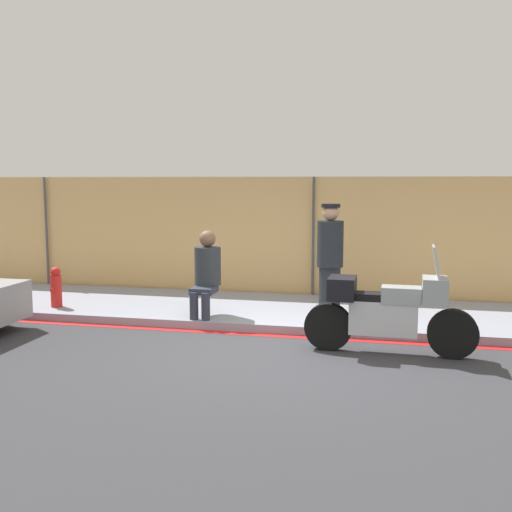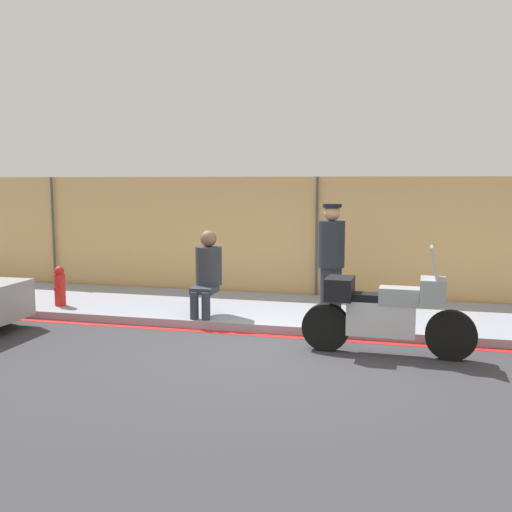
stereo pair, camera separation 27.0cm
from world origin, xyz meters
The scene contains 8 objects.
ground_plane centered at (0.00, 0.00, 0.00)m, with size 120.00×120.00×0.00m, color #38383D.
sidewalk centered at (0.00, 2.19, 0.07)m, with size 42.17×2.61×0.13m.
curb_paint_stripe centered at (0.00, 0.79, 0.00)m, with size 42.17×0.18×0.01m.
storefront_fence centered at (0.00, 3.58, 1.20)m, with size 40.06×0.17×2.40m.
motorcycle centered at (1.43, 0.19, 0.60)m, with size 2.30×0.53×1.49m.
officer_standing centered at (0.47, 2.05, 1.06)m, with size 0.44×0.44×1.82m.
person_seated_on_curb centered at (-1.48, 1.37, 0.90)m, with size 0.43×0.73×1.39m.
fire_hydrant centered at (-4.24, 1.40, 0.48)m, with size 0.19×0.24×0.70m.
Camera 1 is at (1.43, -7.87, 2.32)m, focal length 42.00 mm.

